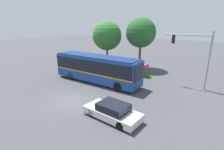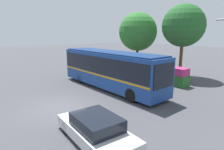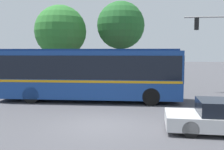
# 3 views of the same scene
# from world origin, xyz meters

# --- Properties ---
(ground_plane) EXTENTS (140.00, 140.00, 0.00)m
(ground_plane) POSITION_xyz_m (0.00, 0.00, 0.00)
(ground_plane) COLOR #444449
(city_bus) EXTENTS (11.18, 2.63, 3.20)m
(city_bus) POSITION_xyz_m (-1.50, 5.28, 1.82)
(city_bus) COLOR navy
(city_bus) RESTS_ON ground
(sedan_foreground) EXTENTS (4.47, 2.06, 1.23)m
(sedan_foreground) POSITION_xyz_m (4.83, -0.48, 0.58)
(sedan_foreground) COLOR silver
(sedan_foreground) RESTS_ON ground
(traffic_light_pole) EXTENTS (4.75, 0.24, 6.09)m
(traffic_light_pole) POSITION_xyz_m (8.44, 9.84, 3.97)
(traffic_light_pole) COLOR gray
(traffic_light_pole) RESTS_ON ground
(flowering_hedge) EXTENTS (6.31, 1.22, 1.66)m
(flowering_hedge) POSITION_xyz_m (-0.41, 10.55, 0.82)
(flowering_hedge) COLOR #286028
(flowering_hedge) RESTS_ON ground
(street_tree_left) EXTENTS (4.73, 4.73, 7.29)m
(street_tree_left) POSITION_xyz_m (-5.59, 12.99, 4.91)
(street_tree_left) COLOR brown
(street_tree_left) RESTS_ON ground
(street_tree_centre) EXTENTS (4.46, 4.46, 7.75)m
(street_tree_centre) POSITION_xyz_m (-0.12, 14.12, 5.50)
(street_tree_centre) COLOR brown
(street_tree_centre) RESTS_ON ground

